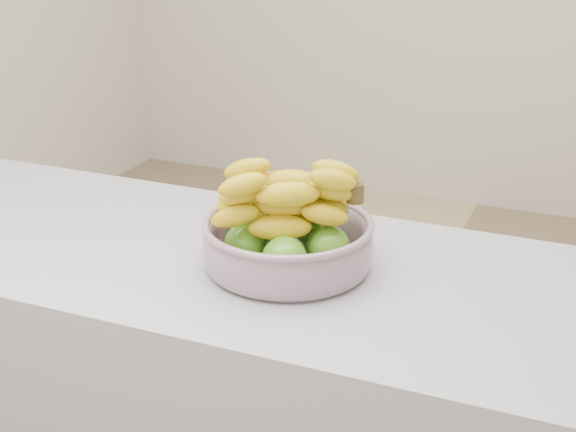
% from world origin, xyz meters
% --- Properties ---
extents(ground, '(4.00, 4.00, 0.00)m').
position_xyz_m(ground, '(0.00, 0.00, 0.00)').
color(ground, tan).
rests_on(ground, ground).
extents(fruit_bowl, '(0.31, 0.31, 0.19)m').
position_xyz_m(fruit_bowl, '(0.08, -0.79, 0.96)').
color(fruit_bowl, '#A2AEC3').
rests_on(fruit_bowl, counter).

